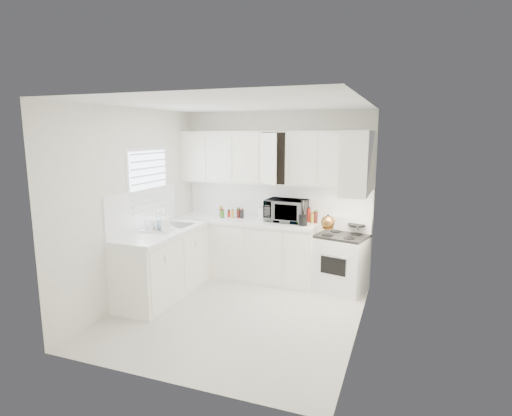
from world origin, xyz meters
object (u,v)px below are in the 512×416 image
at_px(stove, 341,255).
at_px(tea_kettle, 328,221).
at_px(utensil_crock, 303,212).
at_px(dish_rack, 157,223).
at_px(rice_cooker, 265,212).
at_px(microwave, 286,208).

bearing_deg(stove, tea_kettle, -124.94).
xyz_separation_m(utensil_crock, dish_rack, (-1.78, -1.03, -0.09)).
distance_m(tea_kettle, rice_cooker, 1.08).
xyz_separation_m(tea_kettle, microwave, (-0.68, 0.24, 0.10)).
bearing_deg(rice_cooker, tea_kettle, -22.83).
bearing_deg(stove, microwave, -172.11).
xyz_separation_m(stove, tea_kettle, (-0.18, -0.16, 0.52)).
bearing_deg(rice_cooker, microwave, -14.83).
bearing_deg(stove, rice_cooker, -172.73).
relative_size(microwave, rice_cooker, 2.83).
height_order(stove, microwave, microwave).
height_order(stove, dish_rack, dish_rack).
bearing_deg(tea_kettle, stove, 30.61).
bearing_deg(microwave, utensil_crock, -29.80).
bearing_deg(dish_rack, utensil_crock, 21.63).
bearing_deg(dish_rack, rice_cooker, 40.89).
xyz_separation_m(tea_kettle, dish_rack, (-2.15, -0.99, 0.01)).
xyz_separation_m(stove, rice_cooker, (-1.22, 0.13, 0.52)).
relative_size(stove, utensil_crock, 2.73).
bearing_deg(tea_kettle, dish_rack, -166.26).
xyz_separation_m(stove, dish_rack, (-2.33, -1.15, 0.53)).
xyz_separation_m(stove, utensil_crock, (-0.55, -0.12, 0.61)).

